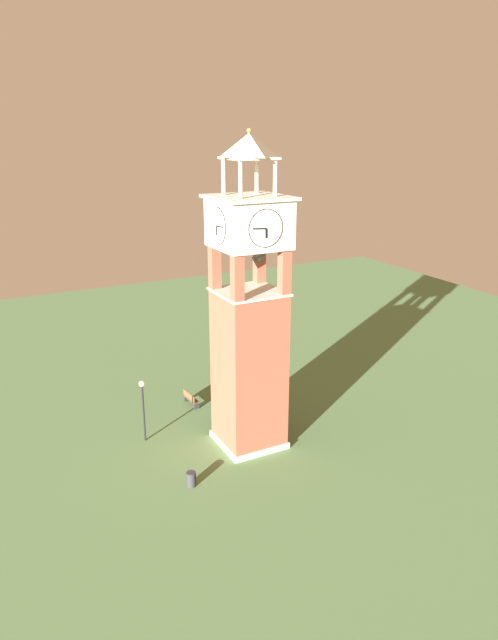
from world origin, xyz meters
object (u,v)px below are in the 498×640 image
(trash_bin, at_px, (191,479))
(clock_tower, at_px, (249,327))
(lamp_post, at_px, (143,400))
(park_bench, at_px, (191,399))

(trash_bin, bearing_deg, clock_tower, -151.52)
(lamp_post, bearing_deg, trash_bin, 97.16)
(lamp_post, bearing_deg, clock_tower, 150.84)
(clock_tower, bearing_deg, lamp_post, -29.16)
(lamp_post, xyz_separation_m, trash_bin, (-0.71, 5.67, -2.32))
(clock_tower, height_order, trash_bin, clock_tower)
(park_bench, relative_size, trash_bin, 2.04)
(park_bench, bearing_deg, clock_tower, 101.63)
(park_bench, xyz_separation_m, trash_bin, (3.52, 8.78, -0.08))
(lamp_post, bearing_deg, park_bench, -143.71)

